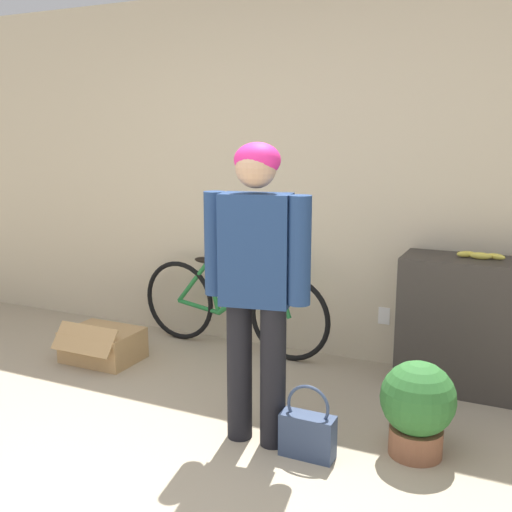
% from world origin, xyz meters
% --- Properties ---
extents(wall_back, '(8.00, 0.07, 2.60)m').
position_xyz_m(wall_back, '(0.00, 2.51, 1.30)').
color(wall_back, beige).
rests_on(wall_back, ground_plane).
extents(side_shelf, '(1.05, 0.39, 0.85)m').
position_xyz_m(side_shelf, '(1.23, 2.27, 0.42)').
color(side_shelf, '#38332D').
rests_on(side_shelf, ground_plane).
extents(person, '(0.58, 0.24, 1.56)m').
position_xyz_m(person, '(0.20, 1.11, 0.92)').
color(person, black).
rests_on(person, ground_plane).
extents(bicycle, '(1.59, 0.46, 0.70)m').
position_xyz_m(bicycle, '(-0.56, 2.29, 0.34)').
color(bicycle, black).
rests_on(bicycle, ground_plane).
extents(banana, '(0.29, 0.09, 0.04)m').
position_xyz_m(banana, '(1.16, 2.28, 0.87)').
color(banana, '#EAD64C').
rests_on(banana, side_shelf).
extents(handbag, '(0.28, 0.11, 0.38)m').
position_xyz_m(handbag, '(0.51, 1.07, 0.13)').
color(handbag, '#334260').
rests_on(handbag, ground_plane).
extents(cardboard_box, '(0.51, 0.45, 0.30)m').
position_xyz_m(cardboard_box, '(-1.29, 1.69, 0.11)').
color(cardboard_box, tan).
rests_on(cardboard_box, ground_plane).
extents(potted_plant, '(0.38, 0.38, 0.49)m').
position_xyz_m(potted_plant, '(0.99, 1.32, 0.27)').
color(potted_plant, brown).
rests_on(potted_plant, ground_plane).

